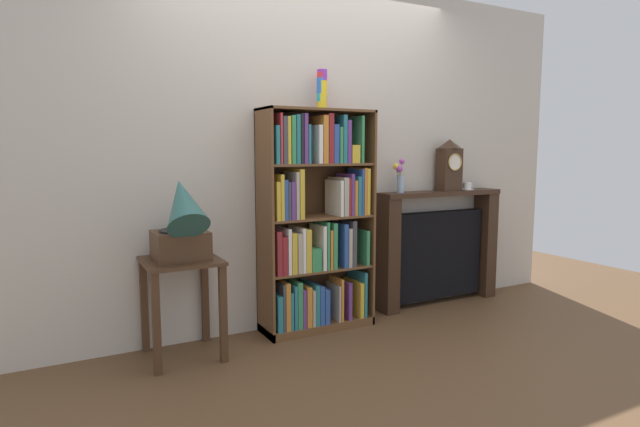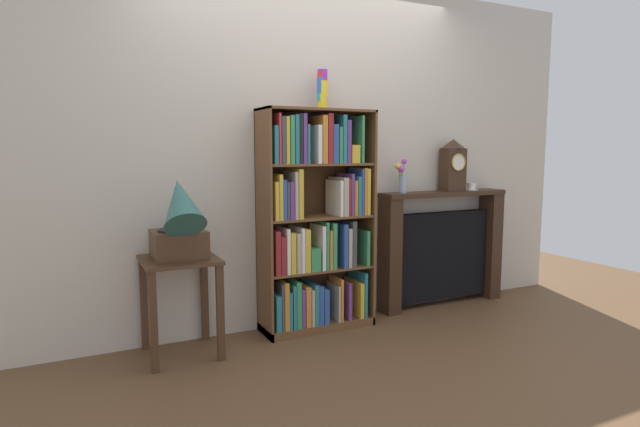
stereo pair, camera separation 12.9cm
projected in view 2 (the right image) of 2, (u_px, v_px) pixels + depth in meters
ground_plane at (323, 333)px, 3.79m from camera, size 7.84×6.40×0.02m
wall_back at (318, 153)px, 3.95m from camera, size 4.84×0.08×2.60m
bookshelf at (313, 227)px, 3.77m from camera, size 0.84×0.31×1.62m
cup_stack at (322, 90)px, 3.74m from camera, size 0.08×0.08×0.29m
side_table_left at (180, 284)px, 3.31m from camera, size 0.47×0.47×0.64m
gramophone at (180, 221)px, 3.20m from camera, size 0.33×0.48×0.58m
fireplace_mantel at (441, 249)px, 4.42m from camera, size 1.20×0.20×0.98m
mantel_clock at (453, 165)px, 4.36m from camera, size 0.19×0.14×0.44m
flower_vase at (402, 176)px, 4.14m from camera, size 0.10×0.09×0.28m
teacup_with_saucer at (471, 187)px, 4.47m from camera, size 0.12×0.12×0.06m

